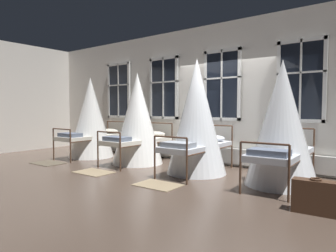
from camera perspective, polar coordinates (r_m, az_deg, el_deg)
name	(u,v)px	position (r m, az deg, el deg)	size (l,w,h in m)	color
ground	(198,172)	(6.53, 5.70, -8.78)	(23.12, 23.12, 0.00)	#4C3D33
back_wall_with_windows	(224,94)	(7.43, 10.59, 5.96)	(12.56, 0.10, 3.43)	silver
window_bank	(221,120)	(7.32, 10.12, 1.04)	(8.07, 0.10, 2.71)	black
cot_first	(91,118)	(8.77, -14.47, 1.42)	(1.26, 1.96, 2.25)	#4C3323
cot_second	(138,119)	(7.49, -5.83, 1.26)	(1.26, 1.96, 2.26)	#4C3323
cot_third	(197,118)	(6.33, 5.52, 1.57)	(1.26, 1.96, 2.41)	#4C3323
cot_fourth	(282,125)	(5.66, 20.83, 0.25)	(1.26, 1.97, 2.23)	#4C3323
rug_first	(48,163)	(8.12, -21.91, -6.57)	(0.80, 0.56, 0.01)	brown
rug_second	(94,172)	(6.68, -13.97, -8.54)	(0.80, 0.56, 0.01)	#8E7A5B
rug_third	(158,185)	(5.45, -1.93, -11.16)	(0.80, 0.56, 0.01)	#8E7A5B
suitcase_dark	(315,197)	(4.42, 26.25, -12.01)	(0.57, 0.25, 0.47)	#472D1E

